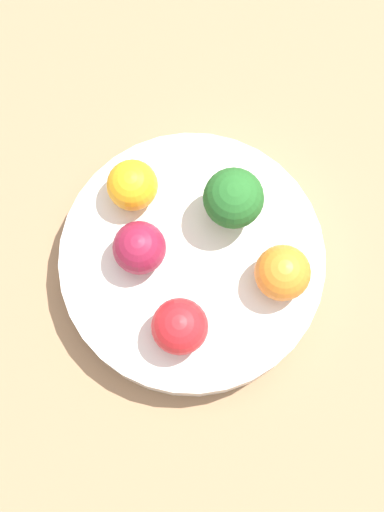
{
  "coord_description": "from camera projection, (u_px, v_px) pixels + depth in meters",
  "views": [
    {
      "loc": [
        0.04,
        0.16,
        0.79
      ],
      "look_at": [
        0.0,
        0.0,
        0.07
      ],
      "focal_mm": 60.0,
      "sensor_mm": 36.0,
      "label": 1
    }
  ],
  "objects": [
    {
      "name": "bowl",
      "position": [
        192.0,
        263.0,
        0.77
      ],
      "size": [
        0.24,
        0.24,
        0.04
      ],
      "color": "silver",
      "rests_on": "table_surface"
    },
    {
      "name": "apple_green",
      "position": [
        139.0,
        248.0,
        0.73
      ],
      "size": [
        0.05,
        0.05,
        0.05
      ],
      "color": "maroon",
      "rests_on": "bowl"
    },
    {
      "name": "table_surface",
      "position": [
        192.0,
        270.0,
        0.79
      ],
      "size": [
        1.2,
        1.2,
        0.02
      ],
      "color": "#936D4C",
      "rests_on": "ground_plane"
    },
    {
      "name": "orange_back",
      "position": [
        283.0,
        273.0,
        0.72
      ],
      "size": [
        0.05,
        0.05,
        0.05
      ],
      "color": "orange",
      "rests_on": "bowl"
    },
    {
      "name": "ground_plane",
      "position": [
        192.0,
        272.0,
        0.8
      ],
      "size": [
        6.0,
        6.0,
        0.0
      ],
      "primitive_type": "plane",
      "color": "gray"
    },
    {
      "name": "apple_red",
      "position": [
        180.0,
        327.0,
        0.71
      ],
      "size": [
        0.05,
        0.05,
        0.05
      ],
      "color": "red",
      "rests_on": "bowl"
    },
    {
      "name": "broccoli",
      "position": [
        233.0,
        199.0,
        0.72
      ],
      "size": [
        0.05,
        0.05,
        0.06
      ],
      "color": "#99C17A",
      "rests_on": "bowl"
    },
    {
      "name": "orange_front",
      "position": [
        132.0,
        185.0,
        0.74
      ],
      "size": [
        0.04,
        0.04,
        0.04
      ],
      "color": "orange",
      "rests_on": "bowl"
    }
  ]
}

